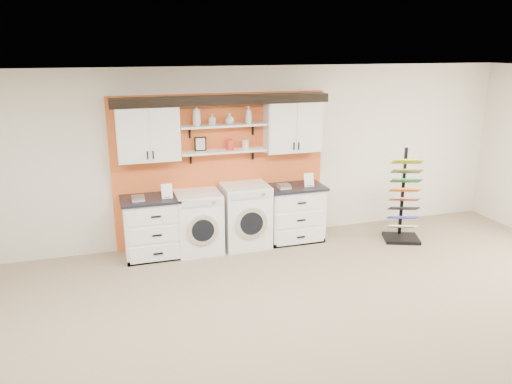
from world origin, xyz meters
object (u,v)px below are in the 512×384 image
object	(u,v)px
base_cabinet_right	(294,213)
washer	(198,222)
sample_rack	(403,211)
dryer	(245,215)
base_cabinet_left	(155,227)

from	to	relation	value
base_cabinet_right	washer	xyz separation A→B (m)	(-1.59, -0.00, 0.01)
washer	sample_rack	world-z (taller)	sample_rack
base_cabinet_right	sample_rack	size ratio (longest dim) A/B	0.62
base_cabinet_right	dryer	world-z (taller)	dryer
washer	base_cabinet_left	bearing A→B (deg)	179.71
base_cabinet_left	washer	xyz separation A→B (m)	(0.67, -0.00, 0.01)
base_cabinet_right	washer	bearing A→B (deg)	-179.88
washer	dryer	distance (m)	0.76
base_cabinet_right	sample_rack	bearing A→B (deg)	-17.58
washer	sample_rack	bearing A→B (deg)	-9.24
base_cabinet_right	sample_rack	distance (m)	1.78
washer	sample_rack	size ratio (longest dim) A/B	0.62
base_cabinet_right	dryer	distance (m)	0.84
base_cabinet_left	washer	bearing A→B (deg)	-0.29
washer	dryer	xyz separation A→B (m)	(0.76, 0.00, 0.03)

